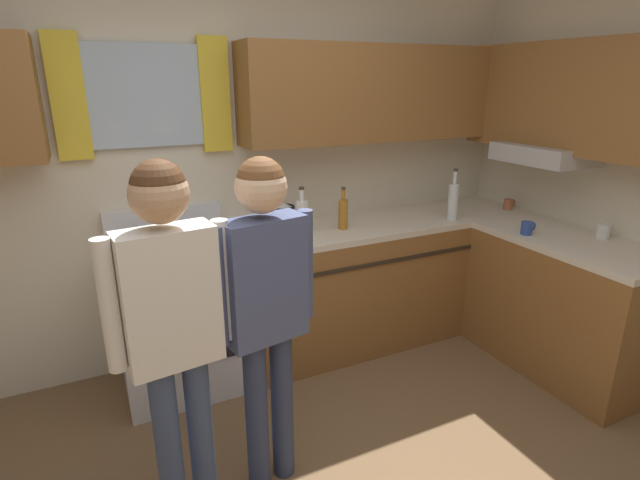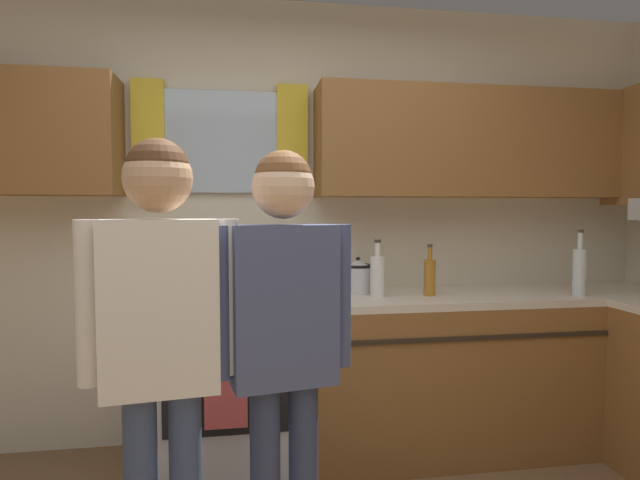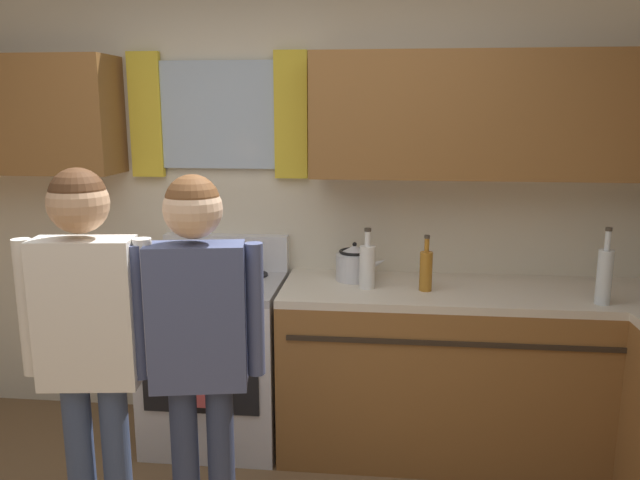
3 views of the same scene
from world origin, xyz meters
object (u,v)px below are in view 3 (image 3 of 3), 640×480
stovetop_kettle (355,262)px  adult_in_plaid (198,332)px  stove_oven (217,357)px  bottle_tall_clear (604,275)px  adult_left (88,329)px  bottle_oil_amber (426,270)px  bottle_milk_white (367,265)px

stovetop_kettle → adult_in_plaid: (-0.52, -1.11, -0.00)m
stove_oven → adult_in_plaid: bearing=-77.7°
stove_oven → bottle_tall_clear: 2.02m
stove_oven → adult_left: (-0.18, -1.06, 0.54)m
adult_left → stove_oven: bearing=80.3°
bottle_oil_amber → adult_in_plaid: 1.30m
bottle_tall_clear → stove_oven: bearing=174.3°
bottle_milk_white → adult_in_plaid: bearing=-121.8°
stove_oven → adult_left: bearing=-99.7°
adult_left → adult_in_plaid: size_ratio=1.02×
bottle_milk_white → bottle_oil_amber: bearing=-2.4°
bottle_tall_clear → bottle_milk_white: bearing=172.3°
bottle_milk_white → adult_left: bearing=-134.5°
bottle_oil_amber → bottle_tall_clear: 0.83m
stove_oven → adult_in_plaid: 1.15m
adult_in_plaid → stovetop_kettle: bearing=64.8°
bottle_tall_clear → adult_in_plaid: size_ratio=0.23×
bottle_milk_white → stovetop_kettle: size_ratio=1.14×
bottle_oil_amber → stovetop_kettle: bottle_oil_amber is taller
stove_oven → adult_in_plaid: size_ratio=0.70×
stove_oven → adult_left: 1.20m
stovetop_kettle → stove_oven: bearing=-171.6°
bottle_tall_clear → adult_left: bearing=-157.7°
adult_in_plaid → adult_left: bearing=-172.7°
bottle_oil_amber → adult_left: 1.63m
bottle_tall_clear → adult_left: 2.28m
bottle_milk_white → adult_in_plaid: adult_in_plaid is taller
stove_oven → bottle_tall_clear: size_ratio=3.00×
bottle_oil_amber → adult_in_plaid: adult_in_plaid is taller
bottle_tall_clear → adult_in_plaid: 1.89m
stove_oven → bottle_tall_clear: (1.93, -0.19, 0.57)m
stovetop_kettle → adult_left: 1.49m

